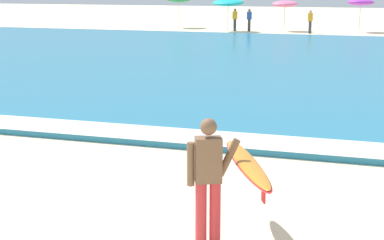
% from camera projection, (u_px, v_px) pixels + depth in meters
% --- Properties ---
extents(ground_plane, '(160.00, 160.00, 0.00)m').
position_uv_depth(ground_plane, '(0.00, 234.00, 8.48)').
color(ground_plane, beige).
extents(sea, '(120.00, 28.00, 0.14)m').
position_uv_depth(sea, '(261.00, 62.00, 26.10)').
color(sea, teal).
rests_on(sea, ground).
extents(surf_foam, '(120.00, 1.26, 0.01)m').
position_uv_depth(surf_foam, '(146.00, 133.00, 13.61)').
color(surf_foam, white).
rests_on(surf_foam, sea).
extents(surfer_with_board, '(1.38, 2.47, 1.73)m').
position_uv_depth(surfer_with_board, '(226.00, 170.00, 7.96)').
color(surfer_with_board, red).
rests_on(surfer_with_board, ground).
extents(beach_umbrella_1, '(2.21, 2.24, 2.32)m').
position_uv_depth(beach_umbrella_1, '(228.00, 3.00, 42.97)').
color(beach_umbrella_1, beige).
rests_on(beach_umbrella_1, ground).
extents(beach_umbrella_2, '(1.81, 1.83, 2.18)m').
position_uv_depth(beach_umbrella_2, '(285.00, 4.00, 43.26)').
color(beach_umbrella_2, beige).
rests_on(beach_umbrella_2, ground).
extents(beach_umbrella_3, '(1.80, 1.81, 2.28)m').
position_uv_depth(beach_umbrella_3, '(361.00, 2.00, 42.30)').
color(beach_umbrella_3, beige).
rests_on(beach_umbrella_3, ground).
extents(beachgoer_near_row_left, '(0.32, 0.20, 1.58)m').
position_uv_depth(beachgoer_near_row_left, '(310.00, 21.00, 41.25)').
color(beachgoer_near_row_left, '#383842').
rests_on(beachgoer_near_row_left, ground).
extents(beachgoer_near_row_mid, '(0.32, 0.20, 1.58)m').
position_uv_depth(beachgoer_near_row_mid, '(249.00, 19.00, 43.06)').
color(beachgoer_near_row_mid, '#383842').
rests_on(beachgoer_near_row_mid, ground).
extents(beachgoer_near_row_right, '(0.32, 0.20, 1.58)m').
position_uv_depth(beachgoer_near_row_right, '(235.00, 19.00, 43.45)').
color(beachgoer_near_row_right, '#383842').
rests_on(beachgoer_near_row_right, ground).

